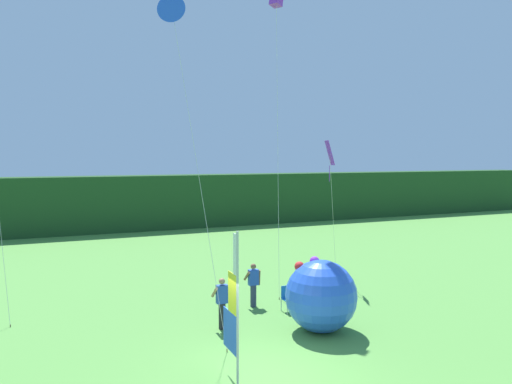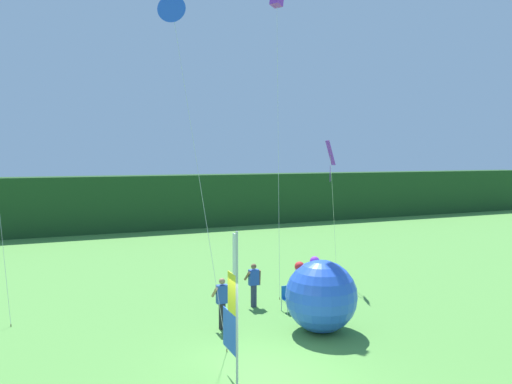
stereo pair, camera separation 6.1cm
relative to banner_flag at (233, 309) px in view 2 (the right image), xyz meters
The scene contains 10 objects.
ground_plane 1.93m from the banner_flag, ahead, with size 120.00×120.00×0.00m, color #518E3D.
distant_treeline 25.96m from the banner_flag, 88.41° to the left, with size 80.00×2.40×4.05m, color #1E421E.
banner_flag is the anchor object (origin of this frame).
person_near_banner 6.02m from the banner_flag, 62.60° to the left, with size 0.55×0.48×1.59m.
person_mid_field 3.78m from the banner_flag, 75.28° to the left, with size 0.55×0.48×1.64m.
inflatable_balloon 4.32m from the banner_flag, 29.73° to the left, with size 2.26×2.26×2.28m.
folding_chair 5.82m from the banner_flag, 49.32° to the left, with size 0.51×0.51×0.89m.
kite_purple_box_0 12.63m from the banner_flag, 57.37° to the left, with size 0.68×1.40×11.96m.
kite_blue_delta_1 10.03m from the banner_flag, 91.17° to the left, with size 1.11×4.10×10.78m.
kite_purple_diamond_2 11.00m from the banner_flag, 45.73° to the left, with size 1.56×1.82×6.17m.
Camera 2 is at (-4.69, -10.83, 5.49)m, focal length 34.33 mm.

